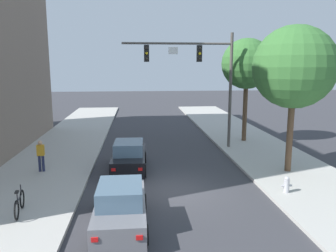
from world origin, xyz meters
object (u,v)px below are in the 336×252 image
at_px(fire_hydrant, 287,184).
at_px(street_tree_second, 247,64).
at_px(traffic_signal_mast, 200,69).
at_px(bicycle_leaning, 19,204).
at_px(street_tree_nearest, 294,67).
at_px(car_following_grey, 121,207).
at_px(car_lead_black, 129,157).
at_px(pedestrian_sidewalk_left_walker, 41,154).

distance_m(fire_hydrant, street_tree_second, 11.52).
relative_size(traffic_signal_mast, bicycle_leaning, 4.26).
height_order(street_tree_nearest, street_tree_second, street_tree_nearest).
xyz_separation_m(traffic_signal_mast, car_following_grey, (-4.74, -10.64, -4.65)).
bearing_deg(car_following_grey, car_lead_black, 88.62).
bearing_deg(car_following_grey, pedestrian_sidewalk_left_walker, 124.89).
bearing_deg(traffic_signal_mast, fire_hydrant, -74.88).
relative_size(bicycle_leaning, street_tree_second, 0.24).
relative_size(car_following_grey, street_tree_nearest, 0.57).
xyz_separation_m(traffic_signal_mast, pedestrian_sidewalk_left_walker, (-9.10, -4.39, -4.31)).
xyz_separation_m(street_tree_nearest, street_tree_second, (-0.01, 7.27, 0.19)).
height_order(fire_hydrant, street_tree_second, street_tree_second).
relative_size(car_lead_black, pedestrian_sidewalk_left_walker, 2.61).
distance_m(car_following_grey, bicycle_leaning, 3.93).
bearing_deg(street_tree_nearest, bicycle_leaning, -161.58).
distance_m(car_following_grey, pedestrian_sidewalk_left_walker, 7.62).
bearing_deg(fire_hydrant, car_following_grey, -162.45).
relative_size(car_lead_black, fire_hydrant, 5.95).
distance_m(car_following_grey, fire_hydrant, 7.36).
height_order(car_lead_black, street_tree_second, street_tree_second).
height_order(traffic_signal_mast, car_following_grey, traffic_signal_mast).
bearing_deg(street_tree_nearest, pedestrian_sidewalk_left_walker, 175.13).
bearing_deg(bicycle_leaning, street_tree_nearest, 18.42).
height_order(pedestrian_sidewalk_left_walker, street_tree_second, street_tree_second).
bearing_deg(car_following_grey, fire_hydrant, 17.55).
relative_size(traffic_signal_mast, street_tree_nearest, 1.01).
bearing_deg(street_tree_nearest, car_lead_black, 170.60).
height_order(car_lead_black, car_following_grey, same).
xyz_separation_m(fire_hydrant, street_tree_nearest, (1.41, 2.94, 4.97)).
distance_m(street_tree_nearest, street_tree_second, 7.27).
bearing_deg(pedestrian_sidewalk_left_walker, street_tree_nearest, -4.87).
height_order(pedestrian_sidewalk_left_walker, bicycle_leaning, pedestrian_sidewalk_left_walker).
bearing_deg(street_tree_second, car_following_grey, -124.12).
height_order(fire_hydrant, street_tree_nearest, street_tree_nearest).
distance_m(car_lead_black, street_tree_nearest, 9.64).
distance_m(traffic_signal_mast, bicycle_leaning, 13.67).
bearing_deg(street_tree_second, fire_hydrant, -97.82).
distance_m(fire_hydrant, street_tree_nearest, 5.94).
relative_size(car_lead_black, car_following_grey, 1.01).
bearing_deg(street_tree_nearest, car_following_grey, -148.54).
relative_size(traffic_signal_mast, fire_hydrant, 10.42).
xyz_separation_m(bicycle_leaning, fire_hydrant, (10.79, 1.13, -0.03)).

